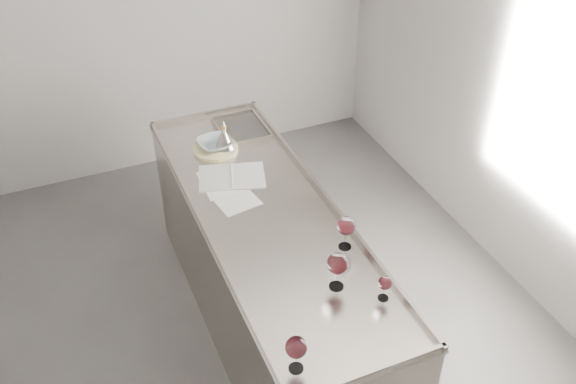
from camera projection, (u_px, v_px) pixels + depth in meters
name	position (u px, v px, depth m)	size (l,w,h in m)	color
room_shell	(188.00, 200.00, 2.94)	(4.54, 5.04, 2.84)	#494745
counter	(269.00, 274.00, 3.87)	(0.77, 2.42, 0.97)	#9E958E
wine_glass_left	(296.00, 348.00, 2.66)	(0.09, 0.09, 0.19)	white
wine_glass_middle	(338.00, 264.00, 3.05)	(0.11, 0.11, 0.21)	white
wine_glass_right	(346.00, 227.00, 3.29)	(0.10, 0.10, 0.19)	white
wine_glass_small	(385.00, 284.00, 3.01)	(0.07, 0.07, 0.14)	white
notebook	(232.00, 177.00, 3.87)	(0.46, 0.38, 0.02)	silver
loose_paper_top	(232.00, 196.00, 3.72)	(0.23, 0.33, 0.00)	silver
loose_paper_under	(220.00, 182.00, 3.83)	(0.21, 0.30, 0.00)	white
trivet	(215.00, 149.00, 4.11)	(0.29, 0.29, 0.02)	beige
ceramic_bowl	(215.00, 144.00, 4.09)	(0.22, 0.22, 0.05)	#93A4AB
wine_funnel	(225.00, 141.00, 4.08)	(0.15, 0.15, 0.22)	#A8A096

